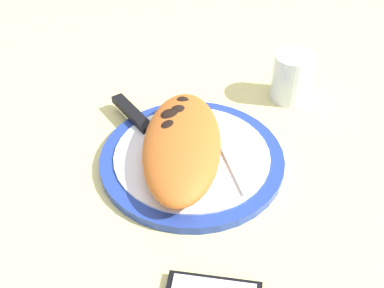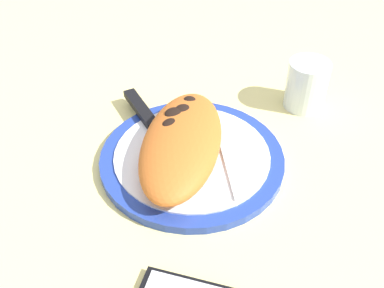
% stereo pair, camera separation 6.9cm
% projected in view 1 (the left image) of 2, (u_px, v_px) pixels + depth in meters
% --- Properties ---
extents(ground_plane, '(1.50, 1.50, 0.03)m').
position_uv_depth(ground_plane, '(192.00, 169.00, 0.72)').
color(ground_plane, '#E5D684').
extents(plate, '(0.28, 0.28, 0.02)m').
position_uv_depth(plate, '(192.00, 158.00, 0.71)').
color(plate, '#233D99').
rests_on(plate, ground_plane).
extents(calzone, '(0.26, 0.14, 0.05)m').
position_uv_depth(calzone, '(182.00, 143.00, 0.68)').
color(calzone, '#C16023').
rests_on(calzone, plate).
extents(fork, '(0.17, 0.05, 0.00)m').
position_uv_depth(fork, '(224.00, 149.00, 0.71)').
color(fork, silver).
rests_on(fork, plate).
extents(knife, '(0.21, 0.13, 0.01)m').
position_uv_depth(knife, '(140.00, 121.00, 0.75)').
color(knife, silver).
rests_on(knife, plate).
extents(water_glass, '(0.07, 0.07, 0.09)m').
position_uv_depth(water_glass, '(291.00, 80.00, 0.82)').
color(water_glass, silver).
rests_on(water_glass, ground_plane).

